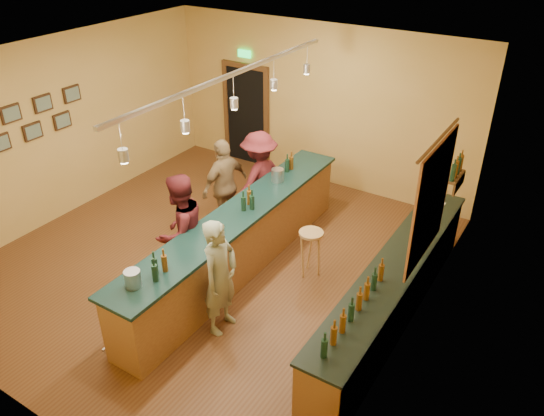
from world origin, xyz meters
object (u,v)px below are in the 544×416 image
Objects in this scene: customer_b at (225,185)px; customer_c at (259,179)px; tasting_bar at (239,238)px; bar_stool at (311,240)px; bartender at (220,277)px; customer_a at (181,231)px; back_counter at (392,291)px.

customer_c is at bearing 150.66° from customer_b.
tasting_bar is 1.53m from customer_c.
customer_b is at bearing 167.67° from bar_stool.
tasting_bar is at bearing 22.32° from bartender.
bartender is at bearing -65.05° from tasting_bar.
tasting_bar is 0.92m from customer_a.
customer_a is 2.33× the size of bar_stool.
customer_a is at bearing 62.80° from bartender.
tasting_bar is at bearing -152.77° from bar_stool.
customer_c is (0.39, 0.48, 0.02)m from customer_b.
customer_b is 1.98m from bar_stool.
bartender is at bearing 45.43° from customer_b.
customer_a reaches higher than customer_c.
tasting_bar is 1.11m from bar_stool.
customer_c is at bearing -176.40° from customer_a.
customer_c is at bearing 149.59° from bar_stool.
customer_b is at bearing 32.64° from bartender.
bartender reaches higher than tasting_bar.
bartender reaches higher than bar_stool.
bar_stool is (-1.44, 0.32, 0.14)m from back_counter.
bar_stool is (0.43, 1.69, -0.21)m from bartender.
tasting_bar is 1.33m from bartender.
customer_c is at bearing 157.64° from back_counter.
tasting_bar is 2.84× the size of customer_a.
tasting_bar is at bearing 30.83° from customer_c.
customer_c is (-0.55, 1.40, 0.26)m from tasting_bar.
customer_a reaches higher than tasting_bar.
customer_a is at bearing -163.80° from back_counter.
back_counter is 2.62× the size of customer_c.
back_counter is at bearing -56.52° from bartender.
back_counter is 3.24m from customer_c.
bartender is at bearing 32.51° from customer_c.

